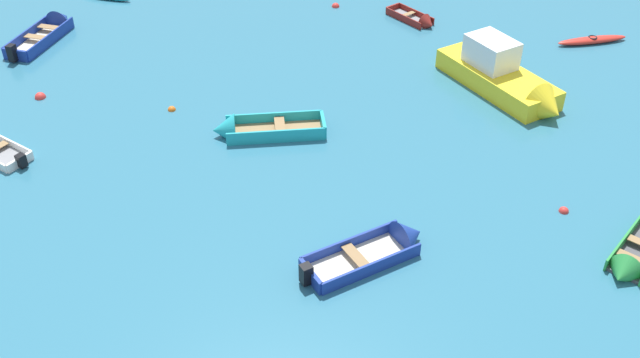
{
  "coord_description": "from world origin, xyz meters",
  "views": [
    {
      "loc": [
        4.44,
        -0.69,
        16.26
      ],
      "look_at": [
        0.0,
        20.57,
        0.15
      ],
      "focal_mm": 41.53,
      "sensor_mm": 36.0,
      "label": 1
    }
  ],
  "objects_px": {
    "rowboat_turquoise_back_row_left": "(248,130)",
    "rowboat_deep_blue_far_left": "(50,29)",
    "rowboat_green_far_back": "(632,261)",
    "kayak_red_foreground_center": "(592,40)",
    "mooring_buoy_central": "(336,7)",
    "rowboat_deep_blue_outer_right": "(386,246)",
    "mooring_buoy_near_foreground": "(172,110)",
    "mooring_buoy_far_field": "(40,98)",
    "mooring_buoy_trailing": "(564,211)",
    "motor_launch_yellow_far_right": "(506,79)",
    "rowboat_maroon_near_camera": "(420,21)"
  },
  "relations": [
    {
      "from": "kayak_red_foreground_center",
      "to": "rowboat_deep_blue_far_left",
      "type": "bearing_deg",
      "value": -170.35
    },
    {
      "from": "rowboat_deep_blue_outer_right",
      "to": "rowboat_green_far_back",
      "type": "relative_size",
      "value": 1.1
    },
    {
      "from": "rowboat_turquoise_back_row_left",
      "to": "mooring_buoy_trailing",
      "type": "xyz_separation_m",
      "value": [
        12.13,
        -2.45,
        -0.24
      ]
    },
    {
      "from": "rowboat_turquoise_back_row_left",
      "to": "rowboat_deep_blue_far_left",
      "type": "distance_m",
      "value": 14.08
    },
    {
      "from": "rowboat_green_far_back",
      "to": "rowboat_deep_blue_far_left",
      "type": "relative_size",
      "value": 0.75
    },
    {
      "from": "mooring_buoy_near_foreground",
      "to": "rowboat_green_far_back",
      "type": "bearing_deg",
      "value": -18.76
    },
    {
      "from": "rowboat_turquoise_back_row_left",
      "to": "rowboat_deep_blue_outer_right",
      "type": "distance_m",
      "value": 8.57
    },
    {
      "from": "rowboat_maroon_near_camera",
      "to": "mooring_buoy_central",
      "type": "distance_m",
      "value": 4.81
    },
    {
      "from": "rowboat_green_far_back",
      "to": "mooring_buoy_trailing",
      "type": "relative_size",
      "value": 10.51
    },
    {
      "from": "rowboat_turquoise_back_row_left",
      "to": "mooring_buoy_far_field",
      "type": "distance_m",
      "value": 9.72
    },
    {
      "from": "mooring_buoy_central",
      "to": "rowboat_maroon_near_camera",
      "type": "bearing_deg",
      "value": -15.18
    },
    {
      "from": "rowboat_turquoise_back_row_left",
      "to": "rowboat_deep_blue_far_left",
      "type": "xyz_separation_m",
      "value": [
        -12.29,
        6.88,
        0.01
      ]
    },
    {
      "from": "mooring_buoy_near_foreground",
      "to": "rowboat_turquoise_back_row_left",
      "type": "bearing_deg",
      "value": -17.75
    },
    {
      "from": "rowboat_green_far_back",
      "to": "mooring_buoy_near_foreground",
      "type": "height_order",
      "value": "rowboat_green_far_back"
    },
    {
      "from": "mooring_buoy_trailing",
      "to": "mooring_buoy_near_foreground",
      "type": "bearing_deg",
      "value": 167.07
    },
    {
      "from": "motor_launch_yellow_far_right",
      "to": "mooring_buoy_central",
      "type": "distance_m",
      "value": 11.72
    },
    {
      "from": "motor_launch_yellow_far_right",
      "to": "rowboat_green_far_back",
      "type": "distance_m",
      "value": 11.19
    },
    {
      "from": "mooring_buoy_near_foreground",
      "to": "rowboat_deep_blue_far_left",
      "type": "bearing_deg",
      "value": 146.44
    },
    {
      "from": "rowboat_deep_blue_outer_right",
      "to": "mooring_buoy_near_foreground",
      "type": "distance_m",
      "value": 12.22
    },
    {
      "from": "rowboat_deep_blue_outer_right",
      "to": "mooring_buoy_near_foreground",
      "type": "relative_size",
      "value": 11.83
    },
    {
      "from": "rowboat_green_far_back",
      "to": "mooring_buoy_far_field",
      "type": "bearing_deg",
      "value": 166.16
    },
    {
      "from": "rowboat_turquoise_back_row_left",
      "to": "rowboat_green_far_back",
      "type": "xyz_separation_m",
      "value": [
        14.06,
        -4.85,
        -0.04
      ]
    },
    {
      "from": "rowboat_green_far_back",
      "to": "mooring_buoy_near_foreground",
      "type": "xyz_separation_m",
      "value": [
        -17.78,
        6.04,
        -0.2
      ]
    },
    {
      "from": "rowboat_deep_blue_outer_right",
      "to": "motor_launch_yellow_far_right",
      "type": "xyz_separation_m",
      "value": [
        3.66,
        11.34,
        0.46
      ]
    },
    {
      "from": "motor_launch_yellow_far_right",
      "to": "mooring_buoy_near_foreground",
      "type": "height_order",
      "value": "motor_launch_yellow_far_right"
    },
    {
      "from": "mooring_buoy_near_foreground",
      "to": "mooring_buoy_far_field",
      "type": "relative_size",
      "value": 0.71
    },
    {
      "from": "rowboat_deep_blue_far_left",
      "to": "mooring_buoy_near_foreground",
      "type": "xyz_separation_m",
      "value": [
        8.58,
        -5.69,
        -0.25
      ]
    },
    {
      "from": "rowboat_deep_blue_far_left",
      "to": "mooring_buoy_far_field",
      "type": "distance_m",
      "value": 6.45
    },
    {
      "from": "kayak_red_foreground_center",
      "to": "mooring_buoy_trailing",
      "type": "bearing_deg",
      "value": -98.47
    },
    {
      "from": "motor_launch_yellow_far_right",
      "to": "mooring_buoy_near_foreground",
      "type": "distance_m",
      "value": 14.41
    },
    {
      "from": "rowboat_turquoise_back_row_left",
      "to": "mooring_buoy_central",
      "type": "xyz_separation_m",
      "value": [
        1.05,
        13.11,
        -0.24
      ]
    },
    {
      "from": "rowboat_turquoise_back_row_left",
      "to": "motor_launch_yellow_far_right",
      "type": "distance_m",
      "value": 11.45
    },
    {
      "from": "rowboat_green_far_back",
      "to": "rowboat_deep_blue_far_left",
      "type": "height_order",
      "value": "rowboat_deep_blue_far_left"
    },
    {
      "from": "kayak_red_foreground_center",
      "to": "motor_launch_yellow_far_right",
      "type": "bearing_deg",
      "value": -125.82
    },
    {
      "from": "mooring_buoy_trailing",
      "to": "rowboat_maroon_near_camera",
      "type": "bearing_deg",
      "value": 114.24
    },
    {
      "from": "rowboat_turquoise_back_row_left",
      "to": "rowboat_deep_blue_outer_right",
      "type": "relative_size",
      "value": 1.16
    },
    {
      "from": "motor_launch_yellow_far_right",
      "to": "mooring_buoy_far_field",
      "type": "relative_size",
      "value": 12.94
    },
    {
      "from": "rowboat_turquoise_back_row_left",
      "to": "rowboat_deep_blue_far_left",
      "type": "height_order",
      "value": "rowboat_turquoise_back_row_left"
    },
    {
      "from": "kayak_red_foreground_center",
      "to": "mooring_buoy_central",
      "type": "height_order",
      "value": "kayak_red_foreground_center"
    },
    {
      "from": "mooring_buoy_near_foreground",
      "to": "mooring_buoy_far_field",
      "type": "height_order",
      "value": "mooring_buoy_far_field"
    },
    {
      "from": "rowboat_maroon_near_camera",
      "to": "rowboat_turquoise_back_row_left",
      "type": "bearing_deg",
      "value": -115.65
    },
    {
      "from": "motor_launch_yellow_far_right",
      "to": "rowboat_maroon_near_camera",
      "type": "bearing_deg",
      "value": 124.38
    },
    {
      "from": "mooring_buoy_central",
      "to": "motor_launch_yellow_far_right",
      "type": "bearing_deg",
      "value": -40.17
    },
    {
      "from": "rowboat_deep_blue_outer_right",
      "to": "rowboat_deep_blue_far_left",
      "type": "distance_m",
      "value": 22.51
    },
    {
      "from": "motor_launch_yellow_far_right",
      "to": "kayak_red_foreground_center",
      "type": "bearing_deg",
      "value": 54.18
    },
    {
      "from": "rowboat_green_far_back",
      "to": "mooring_buoy_central",
      "type": "height_order",
      "value": "rowboat_green_far_back"
    },
    {
      "from": "kayak_red_foreground_center",
      "to": "mooring_buoy_near_foreground",
      "type": "relative_size",
      "value": 10.35
    },
    {
      "from": "rowboat_deep_blue_outer_right",
      "to": "rowboat_deep_blue_far_left",
      "type": "relative_size",
      "value": 0.82
    },
    {
      "from": "rowboat_deep_blue_outer_right",
      "to": "mooring_buoy_far_field",
      "type": "distance_m",
      "value": 17.38
    },
    {
      "from": "rowboat_turquoise_back_row_left",
      "to": "rowboat_maroon_near_camera",
      "type": "height_order",
      "value": "rowboat_turquoise_back_row_left"
    }
  ]
}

